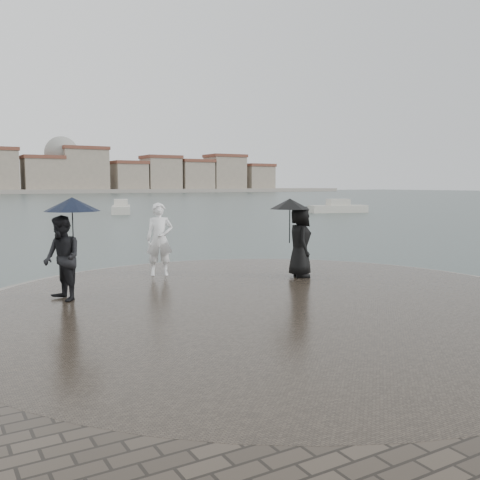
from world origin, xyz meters
TOP-DOWN VIEW (x-y plane):
  - ground at (0.00, 0.00)m, footprint 400.00×400.00m
  - kerb_ring at (0.00, 3.50)m, footprint 12.50×12.50m
  - quay_tip at (0.00, 3.50)m, footprint 11.90×11.90m
  - statue at (-0.82, 7.40)m, footprint 0.78×0.64m
  - visitor_left at (-3.53, 5.63)m, footprint 1.21×1.13m
  - visitor_right at (2.04, 5.46)m, footprint 1.20×1.12m
  - boats at (8.07, 35.04)m, footprint 44.88×19.49m

SIDE VIEW (x-z plane):
  - ground at x=0.00m, z-range 0.00..0.00m
  - kerb_ring at x=0.00m, z-range 0.00..0.32m
  - quay_tip at x=0.00m, z-range 0.00..0.36m
  - boats at x=8.07m, z-range -0.37..1.13m
  - statue at x=-0.82m, z-range 0.36..2.20m
  - visitor_right at x=2.04m, z-range 0.50..2.45m
  - visitor_left at x=-3.53m, z-range 0.48..2.52m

